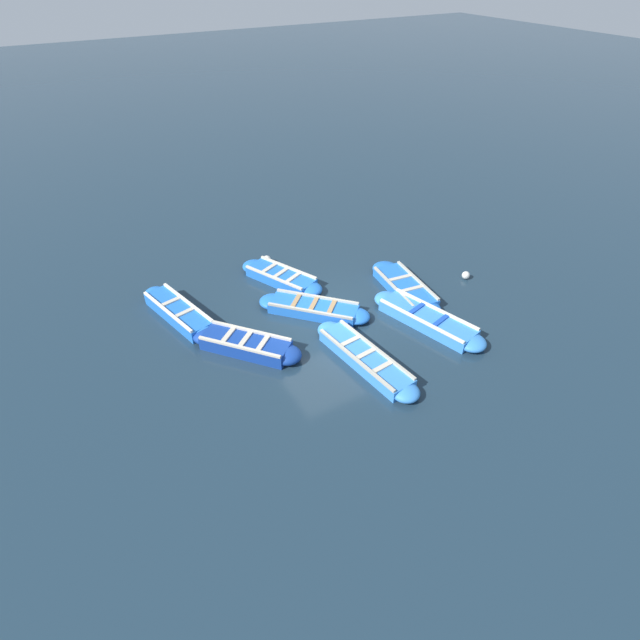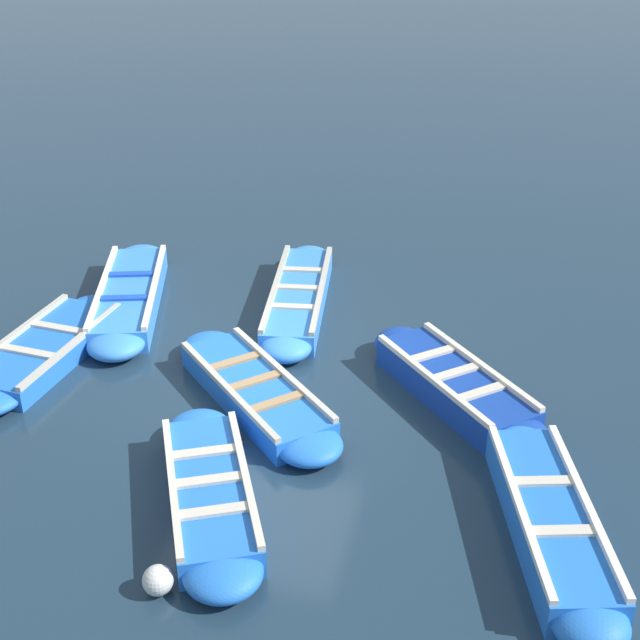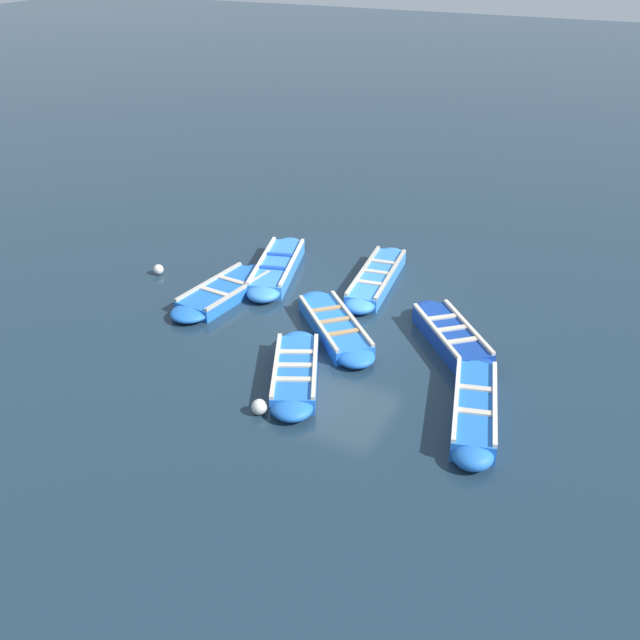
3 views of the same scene
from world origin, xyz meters
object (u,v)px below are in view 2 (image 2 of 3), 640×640
at_px(boat_outer_right, 210,493).
at_px(boat_stern_in, 455,386).
at_px(boat_far_corner, 299,298).
at_px(boat_inner_gap, 550,521).
at_px(buoy_yellow_far, 158,580).
at_px(boat_centre, 130,297).
at_px(boat_bow_out, 255,392).
at_px(boat_alongside, 46,350).

xyz_separation_m(boat_outer_right, boat_stern_in, (2.71, -2.42, 0.03)).
xyz_separation_m(boat_outer_right, boat_far_corner, (4.82, 0.17, 0.00)).
xyz_separation_m(boat_outer_right, boat_inner_gap, (0.29, -3.60, 0.03)).
bearing_deg(boat_far_corner, buoy_yellow_far, -179.20).
distance_m(boat_far_corner, boat_stern_in, 3.34).
bearing_deg(boat_inner_gap, buoy_yellow_far, 113.66).
bearing_deg(boat_far_corner, boat_outer_right, -177.99).
relative_size(boat_outer_right, boat_far_corner, 0.84).
height_order(boat_far_corner, boat_centre, boat_centre).
xyz_separation_m(boat_bow_out, boat_alongside, (0.44, 3.17, -0.01)).
bearing_deg(boat_stern_in, boat_far_corner, 50.87).
height_order(boat_bow_out, boat_centre, boat_centre).
distance_m(boat_outer_right, boat_far_corner, 4.82).
height_order(boat_outer_right, boat_inner_gap, boat_inner_gap).
relative_size(boat_inner_gap, boat_centre, 0.91).
relative_size(boat_far_corner, boat_alongside, 1.09).
relative_size(boat_far_corner, buoy_yellow_far, 12.84).
relative_size(boat_inner_gap, boat_alongside, 1.00).
relative_size(boat_bow_out, boat_far_corner, 0.80).
distance_m(boat_alongside, buoy_yellow_far, 5.00).
distance_m(boat_inner_gap, boat_centre, 7.50).
height_order(boat_bow_out, boat_far_corner, boat_far_corner).
distance_m(boat_stern_in, buoy_yellow_far, 4.75).
bearing_deg(buoy_yellow_far, boat_far_corner, 0.80).
bearing_deg(boat_far_corner, boat_bow_out, -178.30).
distance_m(boat_bow_out, buoy_yellow_far, 3.41).
relative_size(boat_outer_right, buoy_yellow_far, 10.79).
xyz_separation_m(boat_far_corner, boat_alongside, (-2.29, 3.09, -0.02)).
bearing_deg(boat_bow_out, boat_inner_gap, -116.01).
height_order(boat_inner_gap, boat_stern_in, same).
relative_size(boat_inner_gap, boat_stern_in, 1.19).
distance_m(boat_far_corner, buoy_yellow_far, 6.14).
distance_m(boat_inner_gap, boat_alongside, 7.22).
bearing_deg(boat_outer_right, boat_stern_in, -41.74).
bearing_deg(boat_stern_in, boat_alongside, 91.84).
xyz_separation_m(boat_far_corner, boat_centre, (-0.53, 2.58, 0.01)).
bearing_deg(boat_centre, boat_inner_gap, -122.19).
relative_size(boat_stern_in, boat_alongside, 0.84).
bearing_deg(buoy_yellow_far, boat_bow_out, 0.09).
bearing_deg(boat_inner_gap, boat_centre, 57.81).
xyz_separation_m(boat_stern_in, boat_alongside, (-0.18, 5.68, -0.05)).
distance_m(boat_centre, buoy_yellow_far, 6.21).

